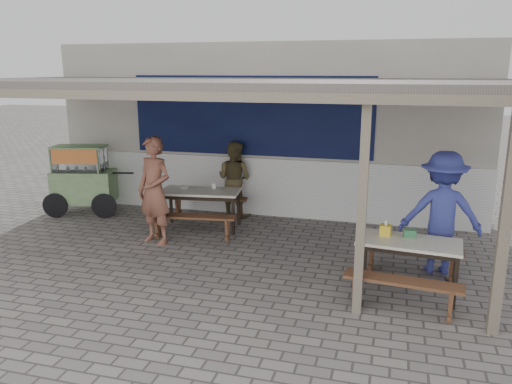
{
  "coord_description": "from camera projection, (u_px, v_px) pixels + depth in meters",
  "views": [
    {
      "loc": [
        2.68,
        -6.76,
        2.96
      ],
      "look_at": [
        0.53,
        0.9,
        1.01
      ],
      "focal_mm": 35.0,
      "sensor_mm": 36.0,
      "label": 1
    }
  ],
  "objects": [
    {
      "name": "patron_right_table",
      "position": [
        442.0,
        213.0,
        7.33
      ],
      "size": [
        1.22,
        0.75,
        1.83
      ],
      "primitive_type": "imported",
      "rotation": [
        0.0,
        0.0,
        3.2
      ],
      "color": "#373E96",
      "rests_on": "ground"
    },
    {
      "name": "bench_left_street",
      "position": [
        192.0,
        221.0,
        8.87
      ],
      "size": [
        1.6,
        0.5,
        0.45
      ],
      "rotation": [
        0.0,
        0.0,
        0.14
      ],
      "color": "brown",
      "rests_on": "ground"
    },
    {
      "name": "warung_roof",
      "position": [
        225.0,
        86.0,
        7.92
      ],
      "size": [
        9.0,
        4.21,
        2.81
      ],
      "color": "#59504C",
      "rests_on": "ground"
    },
    {
      "name": "condiment_jar",
      "position": [
        214.0,
        186.0,
        9.56
      ],
      "size": [
        0.08,
        0.08,
        0.1
      ],
      "primitive_type": "cylinder",
      "color": "white",
      "rests_on": "table_left"
    },
    {
      "name": "tissue_box",
      "position": [
        386.0,
        230.0,
        6.83
      ],
      "size": [
        0.16,
        0.16,
        0.15
      ],
      "primitive_type": "cube",
      "rotation": [
        0.0,
        0.0,
        -0.11
      ],
      "color": "gold",
      "rests_on": "table_right"
    },
    {
      "name": "patron_street_side",
      "position": [
        154.0,
        191.0,
        8.57
      ],
      "size": [
        0.78,
        0.62,
        1.87
      ],
      "primitive_type": "imported",
      "rotation": [
        0.0,
        0.0,
        -0.29
      ],
      "color": "brown",
      "rests_on": "ground"
    },
    {
      "name": "bench_right_wall",
      "position": [
        411.0,
        254.0,
        7.31
      ],
      "size": [
        1.45,
        0.42,
        0.45
      ],
      "rotation": [
        0.0,
        0.0,
        -0.1
      ],
      "color": "brown",
      "rests_on": "ground"
    },
    {
      "name": "vendor_cart",
      "position": [
        83.0,
        177.0,
        10.4
      ],
      "size": [
        1.7,
        1.01,
        1.44
      ],
      "rotation": [
        0.0,
        0.0,
        0.25
      ],
      "color": "#87A970",
      "rests_on": "ground"
    },
    {
      "name": "patron_wall_side",
      "position": [
        234.0,
        179.0,
        10.24
      ],
      "size": [
        0.88,
        0.77,
        1.56
      ],
      "primitive_type": "imported",
      "rotation": [
        0.0,
        0.0,
        2.88
      ],
      "color": "brown",
      "rests_on": "ground"
    },
    {
      "name": "donation_box",
      "position": [
        410.0,
        233.0,
        6.76
      ],
      "size": [
        0.17,
        0.12,
        0.11
      ],
      "primitive_type": "cube",
      "rotation": [
        0.0,
        0.0,
        0.08
      ],
      "color": "#337346",
      "rests_on": "table_right"
    },
    {
      "name": "table_right",
      "position": [
        409.0,
        246.0,
        6.65
      ],
      "size": [
        1.4,
        0.81,
        0.75
      ],
      "rotation": [
        0.0,
        0.0,
        -0.1
      ],
      "color": "white",
      "rests_on": "ground"
    },
    {
      "name": "table_left",
      "position": [
        200.0,
        194.0,
        9.41
      ],
      "size": [
        1.56,
        0.91,
        0.75
      ],
      "rotation": [
        0.0,
        0.0,
        0.14
      ],
      "color": "white",
      "rests_on": "ground"
    },
    {
      "name": "bench_left_wall",
      "position": [
        208.0,
        202.0,
        10.11
      ],
      "size": [
        1.6,
        0.5,
        0.45
      ],
      "rotation": [
        0.0,
        0.0,
        0.14
      ],
      "color": "brown",
      "rests_on": "ground"
    },
    {
      "name": "back_wall",
      "position": [
        266.0,
        129.0,
        10.67
      ],
      "size": [
        9.0,
        1.28,
        3.5
      ],
      "color": "#BDB4A9",
      "rests_on": "ground"
    },
    {
      "name": "condiment_bowl",
      "position": [
        185.0,
        187.0,
        9.55
      ],
      "size": [
        0.23,
        0.23,
        0.05
      ],
      "primitive_type": "imported",
      "rotation": [
        0.0,
        0.0,
        0.11
      ],
      "color": "silver",
      "rests_on": "table_left"
    },
    {
      "name": "bench_right_street",
      "position": [
        402.0,
        288.0,
        6.15
      ],
      "size": [
        1.45,
        0.42,
        0.45
      ],
      "rotation": [
        0.0,
        0.0,
        -0.1
      ],
      "color": "brown",
      "rests_on": "ground"
    },
    {
      "name": "ground",
      "position": [
        208.0,
        266.0,
        7.73
      ],
      "size": [
        60.0,
        60.0,
        0.0
      ],
      "primitive_type": "plane",
      "color": "slate",
      "rests_on": "ground"
    }
  ]
}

